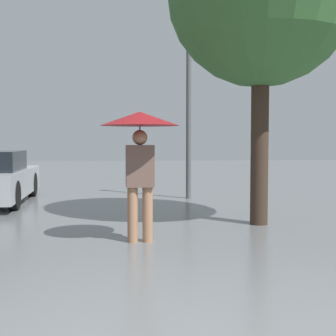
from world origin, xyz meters
The scene contains 2 objects.
pedestrian centered at (-0.03, 3.84, 1.46)m, with size 1.08×1.08×1.80m.
street_lamp centered at (1.51, 8.59, 2.31)m, with size 0.28×0.28×3.84m.
Camera 1 is at (-0.52, -2.56, 1.40)m, focal length 50.00 mm.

